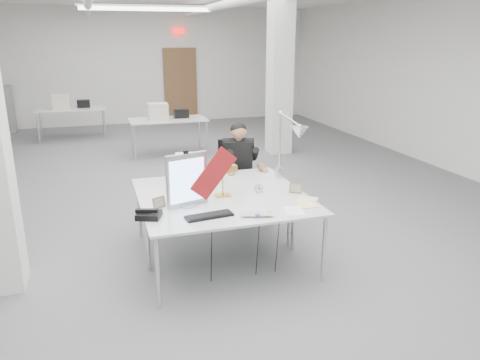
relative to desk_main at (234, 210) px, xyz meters
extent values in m
cube|color=#5A5B5D|center=(0.00, 2.50, -0.75)|extent=(10.00, 14.00, 0.02)
cube|color=silver|center=(0.00, 9.51, 0.86)|extent=(10.00, 0.02, 3.20)
cube|color=silver|center=(5.01, 2.50, 0.86)|extent=(0.02, 14.00, 3.20)
cube|color=white|center=(2.50, 5.00, 0.86)|extent=(0.45, 0.45, 3.20)
cube|color=brown|center=(1.20, 9.44, 0.31)|extent=(0.95, 0.08, 2.10)
cube|color=red|center=(1.20, 9.40, 1.81)|extent=(0.32, 0.06, 0.16)
cube|color=white|center=(0.00, 6.50, 2.24)|extent=(2.80, 0.14, 0.08)
cube|color=silver|center=(0.00, 0.00, 0.00)|extent=(1.80, 0.90, 0.02)
cube|color=silver|center=(0.00, 0.90, 0.00)|extent=(1.80, 0.90, 0.02)
cube|color=silver|center=(0.20, 5.50, 0.00)|extent=(1.60, 0.80, 0.02)
cube|color=silver|center=(-1.80, 7.70, 0.00)|extent=(1.60, 0.80, 0.02)
cube|color=gray|center=(-3.50, 9.15, -0.14)|extent=(0.45, 0.55, 1.20)
cube|color=#AEADB2|center=(-0.43, 0.23, 0.29)|extent=(0.44, 0.17, 0.55)
cube|color=maroon|center=(-0.15, 0.20, 0.35)|extent=(0.52, 0.06, 0.56)
cube|color=black|center=(-0.29, -0.14, 0.02)|extent=(0.48, 0.21, 0.02)
imported|color=silver|center=(0.15, -0.30, 0.02)|extent=(0.36, 0.28, 0.02)
ellipsoid|color=#B0B1B5|center=(0.26, -0.25, 0.03)|extent=(0.10, 0.08, 0.04)
cube|color=black|center=(-0.85, 0.01, 0.04)|extent=(0.28, 0.27, 0.06)
cube|color=#946840|center=(-0.72, 0.26, 0.07)|extent=(0.14, 0.10, 0.11)
cube|color=#A37746|center=(0.80, 0.27, 0.07)|extent=(0.14, 0.09, 0.11)
cylinder|color=silver|center=(0.42, 0.42, 0.06)|extent=(0.10, 0.05, 0.10)
cube|color=white|center=(0.55, -0.24, 0.02)|extent=(0.24, 0.30, 0.01)
cube|color=#EDE28E|center=(0.75, -0.10, 0.02)|extent=(0.20, 0.26, 0.01)
cube|color=silver|center=(0.85, 0.04, 0.02)|extent=(0.25, 0.24, 0.01)
cube|color=beige|center=(-0.22, 1.03, 0.18)|extent=(0.39, 0.38, 0.33)
camera|label=1|loc=(-1.26, -4.26, 1.69)|focal=35.00mm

